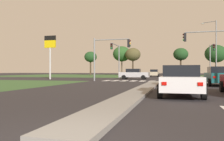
{
  "coord_description": "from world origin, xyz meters",
  "views": [
    {
      "loc": [
        1.88,
        -3.28,
        1.23
      ],
      "look_at": [
        -6.93,
        29.29,
        1.31
      ],
      "focal_mm": 36.62,
      "sensor_mm": 36.0,
      "label": 1
    }
  ],
  "objects_px": {
    "traffic_signal_far_left": "(116,54)",
    "treeline_third": "(133,55)",
    "car_white_near": "(180,80)",
    "treeline_near": "(91,57)",
    "fuel_price_totem": "(50,47)",
    "traffic_signal_near_right": "(212,46)",
    "car_beige_second": "(154,73)",
    "treeline_fifth": "(216,54)",
    "traffic_signal_near_left": "(108,51)",
    "treeline_second": "(122,54)",
    "treeline_fourth": "(181,54)",
    "traffic_signal_far_right": "(211,55)",
    "car_silver_sixth": "(134,74)",
    "car_red_fourth": "(180,77)",
    "car_teal_third": "(219,76)",
    "street_lamp_third": "(215,46)"
  },
  "relations": [
    {
      "from": "traffic_signal_far_left",
      "to": "treeline_third",
      "type": "xyz_separation_m",
      "value": [
        -1.56,
        25.34,
        1.73
      ]
    },
    {
      "from": "car_white_near",
      "to": "treeline_near",
      "type": "height_order",
      "value": "treeline_near"
    },
    {
      "from": "fuel_price_totem",
      "to": "traffic_signal_near_right",
      "type": "bearing_deg",
      "value": -9.94
    },
    {
      "from": "car_beige_second",
      "to": "treeline_fifth",
      "type": "relative_size",
      "value": 0.55
    },
    {
      "from": "car_beige_second",
      "to": "treeline_near",
      "type": "xyz_separation_m",
      "value": [
        -19.9,
        14.35,
        4.61
      ]
    },
    {
      "from": "car_beige_second",
      "to": "treeline_third",
      "type": "relative_size",
      "value": 0.56
    },
    {
      "from": "traffic_signal_near_left",
      "to": "treeline_second",
      "type": "xyz_separation_m",
      "value": [
        -6.99,
        38.99,
        2.6
      ]
    },
    {
      "from": "traffic_signal_far_left",
      "to": "treeline_fifth",
      "type": "xyz_separation_m",
      "value": [
        19.72,
        24.38,
        1.47
      ]
    },
    {
      "from": "traffic_signal_near_left",
      "to": "treeline_fourth",
      "type": "height_order",
      "value": "treeline_fourth"
    },
    {
      "from": "treeline_third",
      "to": "traffic_signal_far_right",
      "type": "bearing_deg",
      "value": -55.94
    },
    {
      "from": "car_white_near",
      "to": "treeline_second",
      "type": "height_order",
      "value": "treeline_second"
    },
    {
      "from": "treeline_third",
      "to": "car_silver_sixth",
      "type": "bearing_deg",
      "value": -79.73
    },
    {
      "from": "car_white_near",
      "to": "treeline_near",
      "type": "bearing_deg",
      "value": 114.93
    },
    {
      "from": "car_silver_sixth",
      "to": "treeline_fourth",
      "type": "xyz_separation_m",
      "value": [
        7.71,
        33.37,
        5.15
      ]
    },
    {
      "from": "traffic_signal_far_left",
      "to": "traffic_signal_near_right",
      "type": "xyz_separation_m",
      "value": [
        13.48,
        -11.25,
        -0.13
      ]
    },
    {
      "from": "fuel_price_totem",
      "to": "treeline_near",
      "type": "height_order",
      "value": "treeline_near"
    },
    {
      "from": "car_beige_second",
      "to": "car_red_fourth",
      "type": "distance_m",
      "value": 31.5
    },
    {
      "from": "car_teal_third",
      "to": "treeline_third",
      "type": "height_order",
      "value": "treeline_third"
    },
    {
      "from": "car_white_near",
      "to": "car_red_fourth",
      "type": "bearing_deg",
      "value": 88.37
    },
    {
      "from": "street_lamp_third",
      "to": "treeline_fifth",
      "type": "bearing_deg",
      "value": 80.31
    },
    {
      "from": "traffic_signal_far_left",
      "to": "car_teal_third",
      "type": "bearing_deg",
      "value": -52.28
    },
    {
      "from": "car_beige_second",
      "to": "traffic_signal_near_left",
      "type": "relative_size",
      "value": 0.82
    },
    {
      "from": "treeline_fifth",
      "to": "car_white_near",
      "type": "bearing_deg",
      "value": -101.11
    },
    {
      "from": "car_teal_third",
      "to": "treeline_second",
      "type": "distance_m",
      "value": 48.69
    },
    {
      "from": "traffic_signal_near_left",
      "to": "street_lamp_third",
      "type": "relative_size",
      "value": 0.54
    },
    {
      "from": "car_white_near",
      "to": "treeline_third",
      "type": "height_order",
      "value": "treeline_third"
    },
    {
      "from": "traffic_signal_far_right",
      "to": "car_white_near",
      "type": "bearing_deg",
      "value": -101.44
    },
    {
      "from": "car_white_near",
      "to": "treeline_second",
      "type": "relative_size",
      "value": 0.52
    },
    {
      "from": "traffic_signal_far_left",
      "to": "street_lamp_third",
      "type": "bearing_deg",
      "value": 15.68
    },
    {
      "from": "car_white_near",
      "to": "traffic_signal_near_left",
      "type": "bearing_deg",
      "value": 118.51
    },
    {
      "from": "traffic_signal_far_right",
      "to": "treeline_third",
      "type": "height_order",
      "value": "treeline_third"
    },
    {
      "from": "car_beige_second",
      "to": "street_lamp_third",
      "type": "height_order",
      "value": "street_lamp_third"
    },
    {
      "from": "treeline_fifth",
      "to": "treeline_fourth",
      "type": "bearing_deg",
      "value": 147.89
    },
    {
      "from": "car_beige_second",
      "to": "traffic_signal_far_right",
      "type": "distance_m",
      "value": 15.16
    },
    {
      "from": "treeline_near",
      "to": "treeline_third",
      "type": "relative_size",
      "value": 0.91
    },
    {
      "from": "car_white_near",
      "to": "treeline_fourth",
      "type": "height_order",
      "value": "treeline_fourth"
    },
    {
      "from": "traffic_signal_near_right",
      "to": "treeline_fifth",
      "type": "height_order",
      "value": "treeline_fifth"
    },
    {
      "from": "treeline_third",
      "to": "car_beige_second",
      "type": "bearing_deg",
      "value": -62.77
    },
    {
      "from": "treeline_second",
      "to": "car_white_near",
      "type": "bearing_deg",
      "value": -74.37
    },
    {
      "from": "car_white_near",
      "to": "traffic_signal_far_left",
      "type": "distance_m",
      "value": 28.1
    },
    {
      "from": "car_beige_second",
      "to": "treeline_fourth",
      "type": "height_order",
      "value": "treeline_fourth"
    },
    {
      "from": "car_beige_second",
      "to": "car_red_fourth",
      "type": "height_order",
      "value": "car_beige_second"
    },
    {
      "from": "traffic_signal_far_left",
      "to": "traffic_signal_near_right",
      "type": "height_order",
      "value": "traffic_signal_far_left"
    },
    {
      "from": "treeline_second",
      "to": "traffic_signal_near_right",
      "type": "bearing_deg",
      "value": -64.32
    },
    {
      "from": "car_red_fourth",
      "to": "treeline_near",
      "type": "distance_m",
      "value": 51.88
    },
    {
      "from": "treeline_near",
      "to": "car_beige_second",
      "type": "bearing_deg",
      "value": -35.79
    },
    {
      "from": "traffic_signal_near_right",
      "to": "car_red_fourth",
      "type": "bearing_deg",
      "value": -113.11
    },
    {
      "from": "traffic_signal_far_left",
      "to": "treeline_third",
      "type": "height_order",
      "value": "treeline_third"
    },
    {
      "from": "fuel_price_totem",
      "to": "treeline_fourth",
      "type": "distance_m",
      "value": 41.98
    },
    {
      "from": "car_teal_third",
      "to": "traffic_signal_far_right",
      "type": "height_order",
      "value": "traffic_signal_far_right"
    }
  ]
}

